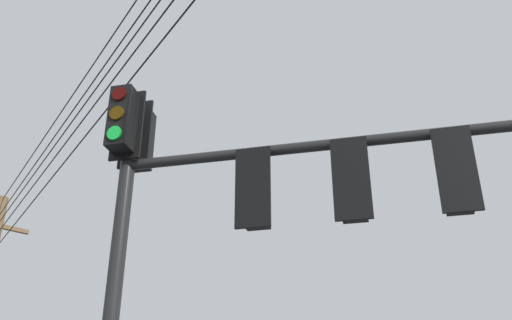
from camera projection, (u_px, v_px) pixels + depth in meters
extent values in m
cylinder|color=black|center=(333.00, 144.00, 6.96)|extent=(1.98, 5.23, 0.14)
cube|color=black|center=(140.00, 140.00, 8.02)|extent=(0.38, 0.38, 0.90)
cube|color=black|center=(136.00, 134.00, 7.87)|extent=(0.19, 0.43, 1.04)
cylinder|color=#360503|center=(147.00, 127.00, 8.30)|extent=(0.10, 0.20, 0.20)
cylinder|color=#3C2703|center=(145.00, 145.00, 8.17)|extent=(0.10, 0.20, 0.20)
cylinder|color=green|center=(143.00, 163.00, 8.04)|extent=(0.10, 0.20, 0.20)
cube|color=black|center=(122.00, 119.00, 7.50)|extent=(0.38, 0.38, 0.90)
cube|color=black|center=(128.00, 125.00, 7.65)|extent=(0.19, 0.43, 1.04)
cylinder|color=#360503|center=(119.00, 94.00, 7.48)|extent=(0.10, 0.20, 0.20)
cylinder|color=#3C2703|center=(117.00, 113.00, 7.35)|extent=(0.10, 0.20, 0.20)
cylinder|color=green|center=(114.00, 133.00, 7.22)|extent=(0.10, 0.20, 0.20)
cube|color=black|center=(256.00, 192.00, 6.92)|extent=(0.39, 0.39, 0.90)
cube|color=black|center=(253.00, 187.00, 6.77)|extent=(0.20, 0.42, 1.04)
cylinder|color=#360503|center=(260.00, 175.00, 7.20)|extent=(0.10, 0.20, 0.20)
cylinder|color=#3C2703|center=(260.00, 197.00, 7.07)|extent=(0.10, 0.20, 0.20)
cylinder|color=green|center=(260.00, 219.00, 6.93)|extent=(0.10, 0.20, 0.20)
cube|color=black|center=(352.00, 183.00, 6.68)|extent=(0.39, 0.39, 0.90)
cube|color=black|center=(351.00, 178.00, 6.53)|extent=(0.19, 0.43, 1.04)
cylinder|color=#360503|center=(351.00, 166.00, 6.96)|extent=(0.10, 0.20, 0.20)
cylinder|color=#3C2703|center=(353.00, 189.00, 6.83)|extent=(0.10, 0.20, 0.20)
cylinder|color=green|center=(355.00, 212.00, 6.70)|extent=(0.10, 0.20, 0.20)
cube|color=black|center=(455.00, 174.00, 6.45)|extent=(0.39, 0.39, 0.90)
cube|color=black|center=(456.00, 168.00, 6.30)|extent=(0.19, 0.43, 1.04)
cylinder|color=#360503|center=(450.00, 157.00, 6.72)|extent=(0.10, 0.20, 0.20)
cylinder|color=#3C2703|center=(454.00, 180.00, 6.59)|extent=(0.10, 0.20, 0.20)
cylinder|color=green|center=(458.00, 204.00, 6.46)|extent=(0.10, 0.20, 0.20)
cylinder|color=black|center=(170.00, 30.00, 7.41)|extent=(20.79, 10.65, 0.46)
cylinder|color=black|center=(173.00, 1.00, 7.62)|extent=(20.79, 10.65, 0.46)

